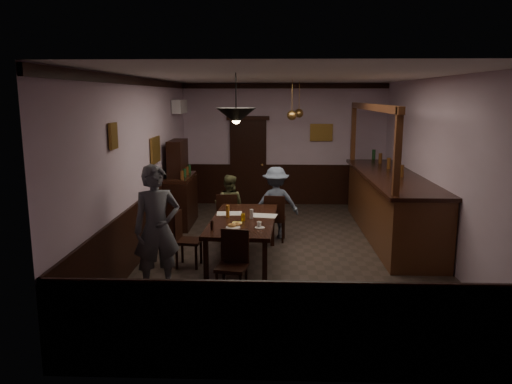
{
  "coord_description": "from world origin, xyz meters",
  "views": [
    {
      "loc": [
        -0.26,
        -8.36,
        2.7
      ],
      "look_at": [
        -0.55,
        -0.41,
        1.15
      ],
      "focal_mm": 35.0,
      "sensor_mm": 36.0,
      "label": 1
    }
  ],
  "objects_px": {
    "dining_table": "(243,223)",
    "pendant_brass_mid": "(292,115)",
    "soda_can": "(243,217)",
    "pendant_brass_far": "(299,113)",
    "person_standing": "(157,229)",
    "chair_near": "(233,261)",
    "pendant_iron": "(236,116)",
    "coffee_cup": "(259,224)",
    "person_seated_left": "(229,206)",
    "chair_far_right": "(275,216)",
    "sideboard": "(180,191)",
    "bar_counter": "(390,204)",
    "chair_side": "(184,236)",
    "person_seated_right": "(276,203)",
    "chair_far_left": "(227,215)"
  },
  "relations": [
    {
      "from": "person_seated_left",
      "to": "pendant_iron",
      "type": "bearing_deg",
      "value": 109.94
    },
    {
      "from": "coffee_cup",
      "to": "soda_can",
      "type": "bearing_deg",
      "value": 127.61
    },
    {
      "from": "chair_far_right",
      "to": "person_seated_right",
      "type": "bearing_deg",
      "value": -88.37
    },
    {
      "from": "chair_far_right",
      "to": "pendant_iron",
      "type": "xyz_separation_m",
      "value": [
        -0.55,
        -2.05,
        1.93
      ]
    },
    {
      "from": "dining_table",
      "to": "pendant_brass_far",
      "type": "relative_size",
      "value": 2.77
    },
    {
      "from": "person_seated_left",
      "to": "sideboard",
      "type": "relative_size",
      "value": 0.68
    },
    {
      "from": "sideboard",
      "to": "soda_can",
      "type": "bearing_deg",
      "value": -60.12
    },
    {
      "from": "dining_table",
      "to": "person_standing",
      "type": "height_order",
      "value": "person_standing"
    },
    {
      "from": "chair_far_right",
      "to": "sideboard",
      "type": "xyz_separation_m",
      "value": [
        -1.97,
        1.17,
        0.23
      ]
    },
    {
      "from": "bar_counter",
      "to": "pendant_brass_far",
      "type": "xyz_separation_m",
      "value": [
        -1.69,
        1.92,
        1.66
      ]
    },
    {
      "from": "person_standing",
      "to": "bar_counter",
      "type": "xyz_separation_m",
      "value": [
        3.85,
        2.93,
        -0.25
      ]
    },
    {
      "from": "dining_table",
      "to": "person_standing",
      "type": "xyz_separation_m",
      "value": [
        -1.11,
        -1.2,
        0.21
      ]
    },
    {
      "from": "person_standing",
      "to": "soda_can",
      "type": "xyz_separation_m",
      "value": [
        1.12,
        1.06,
        -0.08
      ]
    },
    {
      "from": "person_standing",
      "to": "pendant_brass_far",
      "type": "relative_size",
      "value": 2.2
    },
    {
      "from": "person_seated_right",
      "to": "soda_can",
      "type": "xyz_separation_m",
      "value": [
        -0.52,
        -1.67,
        0.12
      ]
    },
    {
      "from": "chair_near",
      "to": "sideboard",
      "type": "relative_size",
      "value": 0.51
    },
    {
      "from": "person_seated_left",
      "to": "bar_counter",
      "type": "relative_size",
      "value": 0.27
    },
    {
      "from": "person_standing",
      "to": "pendant_iron",
      "type": "xyz_separation_m",
      "value": [
        1.07,
        0.4,
        1.52
      ]
    },
    {
      "from": "dining_table",
      "to": "soda_can",
      "type": "relative_size",
      "value": 18.72
    },
    {
      "from": "person_seated_left",
      "to": "soda_can",
      "type": "relative_size",
      "value": 10.11
    },
    {
      "from": "bar_counter",
      "to": "dining_table",
      "type": "bearing_deg",
      "value": -147.61
    },
    {
      "from": "chair_far_right",
      "to": "pendant_iron",
      "type": "relative_size",
      "value": 1.28
    },
    {
      "from": "dining_table",
      "to": "chair_near",
      "type": "xyz_separation_m",
      "value": [
        -0.06,
        -1.32,
        -0.19
      ]
    },
    {
      "from": "chair_near",
      "to": "pendant_brass_mid",
      "type": "distance_m",
      "value": 4.31
    },
    {
      "from": "chair_side",
      "to": "person_seated_left",
      "type": "bearing_deg",
      "value": -12.21
    },
    {
      "from": "chair_side",
      "to": "bar_counter",
      "type": "xyz_separation_m",
      "value": [
        3.67,
        1.89,
        0.15
      ]
    },
    {
      "from": "person_seated_left",
      "to": "soda_can",
      "type": "distance_m",
      "value": 1.76
    },
    {
      "from": "pendant_iron",
      "to": "person_seated_left",
      "type": "bearing_deg",
      "value": 97.99
    },
    {
      "from": "chair_near",
      "to": "pendant_brass_far",
      "type": "xyz_separation_m",
      "value": [
        1.1,
        4.98,
        1.8
      ]
    },
    {
      "from": "soda_can",
      "to": "pendant_brass_far",
      "type": "height_order",
      "value": "pendant_brass_far"
    },
    {
      "from": "chair_side",
      "to": "person_seated_right",
      "type": "xyz_separation_m",
      "value": [
        1.46,
        1.68,
        0.2
      ]
    },
    {
      "from": "chair_far_left",
      "to": "chair_side",
      "type": "height_order",
      "value": "chair_far_left"
    },
    {
      "from": "sideboard",
      "to": "pendant_iron",
      "type": "distance_m",
      "value": 3.91
    },
    {
      "from": "chair_near",
      "to": "pendant_iron",
      "type": "bearing_deg",
      "value": 98.93
    },
    {
      "from": "chair_far_right",
      "to": "sideboard",
      "type": "distance_m",
      "value": 2.31
    },
    {
      "from": "chair_near",
      "to": "pendant_iron",
      "type": "relative_size",
      "value": 1.31
    },
    {
      "from": "bar_counter",
      "to": "pendant_brass_far",
      "type": "relative_size",
      "value": 5.6
    },
    {
      "from": "sideboard",
      "to": "pendant_iron",
      "type": "xyz_separation_m",
      "value": [
        1.42,
        -3.22,
        1.7
      ]
    },
    {
      "from": "dining_table",
      "to": "pendant_brass_mid",
      "type": "xyz_separation_m",
      "value": [
        0.85,
        2.49,
        1.61
      ]
    },
    {
      "from": "person_seated_right",
      "to": "sideboard",
      "type": "height_order",
      "value": "sideboard"
    },
    {
      "from": "chair_near",
      "to": "pendant_brass_mid",
      "type": "xyz_separation_m",
      "value": [
        0.9,
        3.81,
        1.8
      ]
    },
    {
      "from": "pendant_iron",
      "to": "pendant_brass_far",
      "type": "distance_m",
      "value": 4.59
    },
    {
      "from": "coffee_cup",
      "to": "chair_far_right",
      "type": "bearing_deg",
      "value": 85.24
    },
    {
      "from": "pendant_brass_far",
      "to": "chair_far_left",
      "type": "bearing_deg",
      "value": -121.1
    },
    {
      "from": "chair_side",
      "to": "person_seated_right",
      "type": "bearing_deg",
      "value": -35.23
    },
    {
      "from": "coffee_cup",
      "to": "pendant_iron",
      "type": "bearing_deg",
      "value": -135.52
    },
    {
      "from": "chair_near",
      "to": "coffee_cup",
      "type": "height_order",
      "value": "chair_near"
    },
    {
      "from": "bar_counter",
      "to": "pendant_brass_mid",
      "type": "xyz_separation_m",
      "value": [
        -1.89,
        0.75,
        1.66
      ]
    },
    {
      "from": "person_standing",
      "to": "pendant_brass_mid",
      "type": "relative_size",
      "value": 2.2
    },
    {
      "from": "dining_table",
      "to": "sideboard",
      "type": "xyz_separation_m",
      "value": [
        -1.46,
        2.42,
        0.03
      ]
    }
  ]
}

